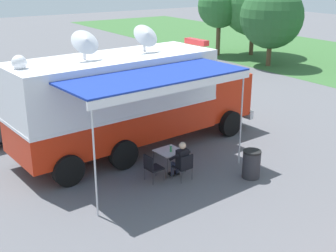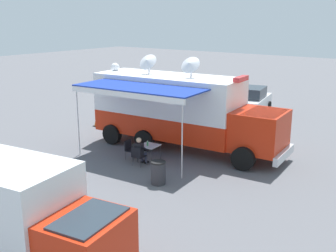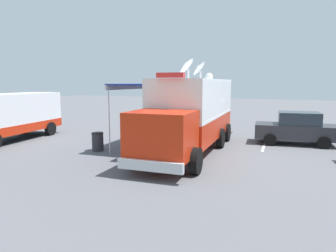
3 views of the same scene
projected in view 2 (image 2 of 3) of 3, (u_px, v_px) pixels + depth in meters
The scene contains 12 objects.
ground_plane at pixel (168, 145), 20.36m from camera, with size 100.00×100.00×0.00m, color #5B5B60.
lot_stripe at pixel (159, 124), 24.46m from camera, with size 0.12×4.80×0.01m, color silver.
command_truck at pixel (181, 109), 19.44m from camera, with size 5.47×9.66×4.53m.
folding_table at pixel (149, 146), 17.98m from camera, with size 0.86×0.86×0.73m.
water_bottle at pixel (147, 143), 17.87m from camera, with size 0.07×0.07×0.22m.
folding_chair_at_table at pixel (138, 155), 17.39m from camera, with size 0.52×0.52×0.87m.
folding_chair_beside_table at pixel (130, 148), 18.28m from camera, with size 0.52×0.52×0.87m.
seated_responder at pixel (140, 150), 17.51m from camera, with size 0.68×0.58×1.25m.
trash_bin at pixel (158, 173), 15.55m from camera, with size 0.57×0.57×0.91m.
traffic_cone at pixel (96, 121), 23.85m from camera, with size 0.36×0.36×0.58m.
car_behind_truck at pixel (170, 104), 25.65m from camera, with size 4.39×2.40×1.76m.
car_far_corner at pixel (251, 100), 26.89m from camera, with size 4.47×2.60×1.76m.
Camera 2 is at (15.61, 11.54, 6.20)m, focal length 43.72 mm.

